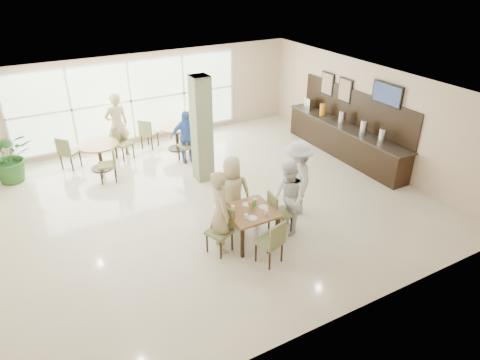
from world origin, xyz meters
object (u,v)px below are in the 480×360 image
teen_standing (298,178)px  teen_right (288,199)px  adult_b (201,121)px  round_table_right (177,132)px  potted_plant (10,157)px  teen_far (232,192)px  adult_standing (117,125)px  round_table_left (99,150)px  main_table (250,214)px  adult_a (186,136)px  teen_left (221,212)px  buffet_counter (345,138)px

teen_standing → teen_right: bearing=-25.7°
teen_standing → adult_b: bearing=-154.3°
round_table_right → teen_standing: bearing=-77.3°
potted_plant → teen_right: (5.02, -5.51, 0.13)m
teen_far → adult_standing: bearing=-54.7°
round_table_left → adult_b: 3.29m
teen_far → adult_b: (1.34, 4.63, -0.08)m
potted_plant → adult_standing: bearing=4.8°
adult_b → adult_standing: adult_standing is taller
round_table_left → round_table_right: size_ratio=1.05×
round_table_right → adult_standing: (-1.68, 0.38, 0.40)m
main_table → adult_a: 4.35m
teen_left → potted_plant: bearing=42.1°
potted_plant → teen_far: (4.12, -4.68, 0.13)m
round_table_right → buffet_counter: buffet_counter is taller
main_table → buffet_counter: (4.64, 2.40, -0.11)m
main_table → teen_left: bearing=174.8°
adult_standing → buffet_counter: bearing=142.0°
round_table_right → teen_left: size_ratio=0.59×
potted_plant → adult_b: size_ratio=0.93×
round_table_right → teen_far: 4.58m
potted_plant → teen_right: bearing=-47.6°
teen_far → adult_a: size_ratio=1.08×
adult_b → main_table: bearing=-2.2°
teen_right → adult_b: (0.44, 5.46, -0.08)m
teen_left → teen_far: teen_left is taller
potted_plant → main_table: bearing=-52.6°
round_table_right → teen_far: teen_far is taller
round_table_right → teen_right: (0.41, -5.37, 0.27)m
teen_left → teen_far: size_ratio=1.08×
teen_far → adult_b: teen_far is taller
round_table_left → teen_standing: teen_standing is taller
round_table_left → teen_far: (1.92, -4.28, 0.25)m
teen_left → main_table: bearing=-86.3°
round_table_right → teen_standing: 4.92m
buffet_counter → teen_far: (-4.67, -1.66, 0.27)m
teen_right → adult_standing: adult_standing is taller
adult_a → adult_b: (0.94, 1.04, -0.02)m
potted_plant → teen_right: teen_right is taller
teen_right → adult_standing: bearing=-151.7°
teen_left → teen_right: (1.52, -0.15, -0.06)m
adult_b → adult_standing: bearing=-85.0°
round_table_left → potted_plant: size_ratio=0.79×
round_table_right → teen_far: size_ratio=0.64×
teen_standing → adult_standing: adult_standing is taller
adult_a → adult_standing: (-1.60, 1.33, 0.20)m
adult_b → round_table_right: bearing=-72.5°
round_table_left → round_table_right: bearing=6.3°
teen_left → teen_right: bearing=-86.8°
main_table → round_table_right: (0.46, 5.28, -0.10)m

